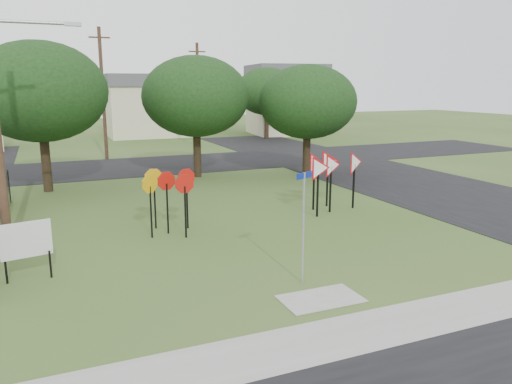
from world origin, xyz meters
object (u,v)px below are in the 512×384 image
at_px(street_name_sign, 303,221).
at_px(stop_sign_cluster, 168,187).
at_px(yield_sign_cluster, 329,167).
at_px(info_board, 26,242).

relative_size(street_name_sign, stop_sign_cluster, 1.34).
bearing_deg(yield_sign_cluster, stop_sign_cluster, -175.09).
bearing_deg(stop_sign_cluster, yield_sign_cluster, 4.91).
height_order(street_name_sign, info_board, street_name_sign).
distance_m(street_name_sign, yield_sign_cluster, 8.05).
xyz_separation_m(street_name_sign, yield_sign_cluster, (4.73, 6.51, 0.12)).
relative_size(street_name_sign, info_board, 1.83).
relative_size(yield_sign_cluster, info_board, 1.94).
relative_size(stop_sign_cluster, yield_sign_cluster, 0.71).
distance_m(street_name_sign, stop_sign_cluster, 6.31).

